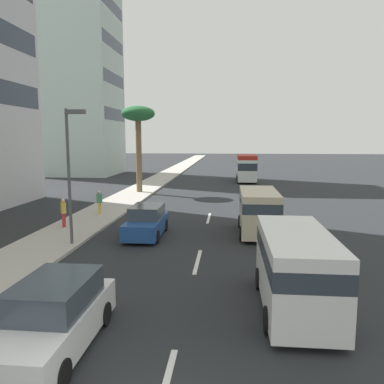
{
  "coord_description": "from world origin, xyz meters",
  "views": [
    {
      "loc": [
        -4.61,
        -1.26,
        5.1
      ],
      "look_at": [
        17.29,
        0.86,
        2.04
      ],
      "focal_mm": 35.73,
      "sensor_mm": 36.0,
      "label": 1
    }
  ],
  "objects_px": {
    "van_second": "(296,266)",
    "van_fourth": "(259,209)",
    "car_fifth": "(147,222)",
    "palm_tree": "(138,119)",
    "pedestrian_mid_block": "(63,211)",
    "street_lamp": "(71,161)",
    "minibus_third": "(247,167)",
    "car_lead": "(53,318)",
    "pedestrian_near_lamp": "(99,201)"
  },
  "relations": [
    {
      "from": "street_lamp",
      "to": "car_fifth",
      "type": "bearing_deg",
      "value": -52.46
    },
    {
      "from": "van_fourth",
      "to": "street_lamp",
      "type": "xyz_separation_m",
      "value": [
        -3.3,
        8.95,
        2.74
      ]
    },
    {
      "from": "minibus_third",
      "to": "van_fourth",
      "type": "distance_m",
      "value": 25.72
    },
    {
      "from": "van_fourth",
      "to": "street_lamp",
      "type": "height_order",
      "value": "street_lamp"
    },
    {
      "from": "pedestrian_mid_block",
      "to": "street_lamp",
      "type": "bearing_deg",
      "value": -8.92
    },
    {
      "from": "van_second",
      "to": "van_fourth",
      "type": "distance_m",
      "value": 9.23
    },
    {
      "from": "car_fifth",
      "to": "car_lead",
      "type": "bearing_deg",
      "value": 0.56
    },
    {
      "from": "palm_tree",
      "to": "van_second",
      "type": "bearing_deg",
      "value": -156.53
    },
    {
      "from": "palm_tree",
      "to": "street_lamp",
      "type": "relative_size",
      "value": 1.26
    },
    {
      "from": "street_lamp",
      "to": "car_lead",
      "type": "bearing_deg",
      "value": -160.3
    },
    {
      "from": "pedestrian_mid_block",
      "to": "palm_tree",
      "type": "bearing_deg",
      "value": 136.98
    },
    {
      "from": "pedestrian_mid_block",
      "to": "street_lamp",
      "type": "relative_size",
      "value": 0.26
    },
    {
      "from": "car_fifth",
      "to": "palm_tree",
      "type": "bearing_deg",
      "value": -165.39
    },
    {
      "from": "car_fifth",
      "to": "palm_tree",
      "type": "height_order",
      "value": "palm_tree"
    },
    {
      "from": "van_second",
      "to": "van_fourth",
      "type": "bearing_deg",
      "value": 2.46
    },
    {
      "from": "minibus_third",
      "to": "palm_tree",
      "type": "distance_m",
      "value": 16.02
    },
    {
      "from": "van_fourth",
      "to": "car_fifth",
      "type": "relative_size",
      "value": 1.13
    },
    {
      "from": "palm_tree",
      "to": "van_fourth",
      "type": "bearing_deg",
      "value": -145.88
    },
    {
      "from": "pedestrian_near_lamp",
      "to": "palm_tree",
      "type": "bearing_deg",
      "value": -82.24
    },
    {
      "from": "minibus_third",
      "to": "car_fifth",
      "type": "bearing_deg",
      "value": 166.49
    },
    {
      "from": "minibus_third",
      "to": "van_fourth",
      "type": "height_order",
      "value": "minibus_third"
    },
    {
      "from": "van_second",
      "to": "van_fourth",
      "type": "height_order",
      "value": "van_second"
    },
    {
      "from": "van_fourth",
      "to": "street_lamp",
      "type": "distance_m",
      "value": 9.92
    },
    {
      "from": "minibus_third",
      "to": "car_fifth",
      "type": "relative_size",
      "value": 1.45
    },
    {
      "from": "car_lead",
      "to": "palm_tree",
      "type": "height_order",
      "value": "palm_tree"
    },
    {
      "from": "car_fifth",
      "to": "pedestrian_mid_block",
      "type": "relative_size",
      "value": 2.56
    },
    {
      "from": "car_lead",
      "to": "van_fourth",
      "type": "xyz_separation_m",
      "value": [
        12.04,
        -5.82,
        0.55
      ]
    },
    {
      "from": "pedestrian_mid_block",
      "to": "palm_tree",
      "type": "relative_size",
      "value": 0.2
    },
    {
      "from": "minibus_third",
      "to": "palm_tree",
      "type": "relative_size",
      "value": 0.76
    },
    {
      "from": "pedestrian_near_lamp",
      "to": "van_second",
      "type": "bearing_deg",
      "value": 137.11
    },
    {
      "from": "car_lead",
      "to": "pedestrian_mid_block",
      "type": "xyz_separation_m",
      "value": [
        12.02,
        5.09,
        0.24
      ]
    },
    {
      "from": "minibus_third",
      "to": "street_lamp",
      "type": "xyz_separation_m",
      "value": [
        -29.01,
        9.43,
        2.34
      ]
    },
    {
      "from": "car_lead",
      "to": "van_fourth",
      "type": "distance_m",
      "value": 13.38
    },
    {
      "from": "van_fourth",
      "to": "car_fifth",
      "type": "bearing_deg",
      "value": 99.35
    },
    {
      "from": "pedestrian_mid_block",
      "to": "palm_tree",
      "type": "xyz_separation_m",
      "value": [
        14.84,
        -0.86,
        5.91
      ]
    },
    {
      "from": "van_second",
      "to": "car_fifth",
      "type": "height_order",
      "value": "van_second"
    },
    {
      "from": "car_fifth",
      "to": "pedestrian_near_lamp",
      "type": "xyz_separation_m",
      "value": [
        4.68,
        4.17,
        0.26
      ]
    },
    {
      "from": "van_fourth",
      "to": "palm_tree",
      "type": "bearing_deg",
      "value": 34.12
    },
    {
      "from": "pedestrian_near_lamp",
      "to": "street_lamp",
      "type": "height_order",
      "value": "street_lamp"
    },
    {
      "from": "pedestrian_mid_block",
      "to": "car_fifth",
      "type": "bearing_deg",
      "value": 39.4
    },
    {
      "from": "minibus_third",
      "to": "van_second",
      "type": "bearing_deg",
      "value": 179.85
    },
    {
      "from": "van_fourth",
      "to": "street_lamp",
      "type": "relative_size",
      "value": 0.74
    },
    {
      "from": "car_fifth",
      "to": "pedestrian_mid_block",
      "type": "height_order",
      "value": "pedestrian_mid_block"
    },
    {
      "from": "van_fourth",
      "to": "pedestrian_mid_block",
      "type": "bearing_deg",
      "value": 90.09
    },
    {
      "from": "car_fifth",
      "to": "pedestrian_mid_block",
      "type": "distance_m",
      "value": 5.08
    },
    {
      "from": "pedestrian_mid_block",
      "to": "van_second",
      "type": "bearing_deg",
      "value": 11.13
    },
    {
      "from": "car_fifth",
      "to": "street_lamp",
      "type": "distance_m",
      "value": 5.07
    },
    {
      "from": "van_second",
      "to": "street_lamp",
      "type": "xyz_separation_m",
      "value": [
        5.92,
        9.34,
        2.73
      ]
    },
    {
      "from": "car_lead",
      "to": "pedestrian_near_lamp",
      "type": "height_order",
      "value": "pedestrian_near_lamp"
    },
    {
      "from": "pedestrian_mid_block",
      "to": "street_lamp",
      "type": "distance_m",
      "value": 4.89
    }
  ]
}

